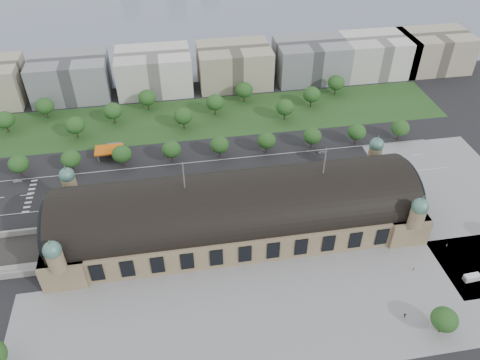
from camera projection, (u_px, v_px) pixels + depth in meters
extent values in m
plane|color=black|center=(237.00, 229.00, 197.25)|extent=(900.00, 900.00, 0.00)
cube|color=#907E59|center=(237.00, 219.00, 193.51)|extent=(150.00, 40.00, 12.00)
cube|color=#907E59|center=(70.00, 238.00, 184.82)|extent=(16.00, 43.00, 12.00)
cube|color=#907E59|center=(389.00, 201.00, 202.21)|extent=(16.00, 43.00, 12.00)
cylinder|color=black|center=(236.00, 208.00, 189.77)|extent=(144.00, 37.60, 37.60)
cylinder|color=black|center=(49.00, 225.00, 179.05)|extent=(1.20, 32.00, 32.00)
cylinder|color=black|center=(406.00, 185.00, 198.00)|extent=(1.20, 32.00, 32.00)
cylinder|color=#907E59|center=(70.00, 186.00, 194.77)|extent=(6.00, 6.00, 8.00)
sphere|color=slate|center=(67.00, 175.00, 191.35)|extent=(6.40, 6.40, 6.40)
cone|color=slate|center=(65.00, 167.00, 188.85)|extent=(1.00, 1.00, 2.50)
cylinder|color=#907E59|center=(375.00, 155.00, 212.16)|extent=(6.00, 6.00, 8.00)
sphere|color=slate|center=(377.00, 145.00, 208.73)|extent=(6.40, 6.40, 6.40)
cone|color=slate|center=(378.00, 137.00, 206.24)|extent=(1.00, 1.00, 2.50)
cylinder|color=#907E59|center=(56.00, 261.00, 162.39)|extent=(6.00, 6.00, 8.00)
sphere|color=slate|center=(52.00, 250.00, 158.97)|extent=(6.40, 6.40, 6.40)
cone|color=slate|center=(49.00, 242.00, 156.47)|extent=(1.00, 1.00, 2.50)
cylinder|color=#907E59|center=(417.00, 217.00, 179.78)|extent=(6.00, 6.00, 8.00)
sphere|color=slate|center=(420.00, 206.00, 176.35)|extent=(6.40, 6.40, 6.40)
cone|color=slate|center=(423.00, 198.00, 173.86)|extent=(1.00, 1.00, 2.50)
cylinder|color=#59595B|center=(184.00, 175.00, 175.02)|extent=(0.50, 0.50, 12.00)
cylinder|color=#59595B|center=(325.00, 161.00, 182.15)|extent=(0.50, 0.50, 12.00)
cube|color=gray|center=(285.00, 313.00, 164.63)|extent=(190.00, 48.00, 0.12)
cube|color=gray|center=(462.00, 203.00, 210.62)|extent=(56.00, 100.00, 0.12)
cube|color=black|center=(183.00, 179.00, 223.96)|extent=(260.00, 26.00, 0.10)
cube|color=#23461C|center=(185.00, 119.00, 267.01)|extent=(300.00, 45.00, 0.10)
cube|color=#D45B0C|center=(109.00, 150.00, 234.99)|extent=(14.00, 9.00, 0.70)
cube|color=#59595B|center=(115.00, 148.00, 241.81)|extent=(7.00, 5.00, 3.20)
cylinder|color=#59595B|center=(99.00, 151.00, 238.30)|extent=(0.50, 0.50, 4.40)
cylinder|color=#59595B|center=(121.00, 149.00, 239.73)|extent=(0.50, 0.50, 4.40)
cylinder|color=#59595B|center=(98.00, 158.00, 233.37)|extent=(0.50, 0.50, 4.40)
cylinder|color=#59595B|center=(121.00, 156.00, 234.79)|extent=(0.50, 0.50, 4.40)
cube|color=slate|center=(184.00, 2.00, 427.00)|extent=(700.00, 320.00, 0.08)
cube|color=gray|center=(71.00, 77.00, 281.93)|extent=(45.00, 32.00, 24.00)
cube|color=silver|center=(154.00, 71.00, 288.42)|extent=(45.00, 32.00, 24.00)
cube|color=tan|center=(234.00, 65.00, 294.90)|extent=(45.00, 32.00, 24.00)
cube|color=gray|center=(310.00, 60.00, 301.39)|extent=(45.00, 32.00, 24.00)
cube|color=silver|center=(377.00, 55.00, 307.23)|extent=(45.00, 32.00, 24.00)
cube|color=tan|center=(433.00, 51.00, 312.42)|extent=(45.00, 32.00, 24.00)
cylinder|color=#2D2116|center=(22.00, 173.00, 224.31)|extent=(0.70, 0.70, 4.32)
ellipsoid|color=#214819|center=(19.00, 164.00, 221.02)|extent=(9.60, 9.60, 8.16)
cylinder|color=#2D2116|center=(73.00, 168.00, 227.43)|extent=(0.70, 0.70, 4.32)
ellipsoid|color=#214819|center=(71.00, 159.00, 224.13)|extent=(9.60, 9.60, 8.16)
cylinder|color=#2D2116|center=(123.00, 163.00, 230.54)|extent=(0.70, 0.70, 4.32)
ellipsoid|color=#214819|center=(122.00, 154.00, 227.25)|extent=(9.60, 9.60, 8.16)
cylinder|color=#2D2116|center=(172.00, 158.00, 233.65)|extent=(0.70, 0.70, 4.32)
ellipsoid|color=#214819|center=(171.00, 149.00, 230.36)|extent=(9.60, 9.60, 8.16)
cylinder|color=#2D2116|center=(220.00, 153.00, 236.77)|extent=(0.70, 0.70, 4.32)
ellipsoid|color=#214819|center=(220.00, 145.00, 233.48)|extent=(9.60, 9.60, 8.16)
cylinder|color=#2D2116|center=(266.00, 149.00, 239.88)|extent=(0.70, 0.70, 4.32)
ellipsoid|color=#214819|center=(267.00, 140.00, 236.59)|extent=(9.60, 9.60, 8.16)
cylinder|color=#2D2116|center=(311.00, 145.00, 243.00)|extent=(0.70, 0.70, 4.32)
ellipsoid|color=#214819|center=(312.00, 136.00, 239.70)|extent=(9.60, 9.60, 8.16)
cylinder|color=#2D2116|center=(355.00, 140.00, 246.11)|extent=(0.70, 0.70, 4.32)
ellipsoid|color=#214819|center=(357.00, 132.00, 242.82)|extent=(9.60, 9.60, 8.16)
cylinder|color=#2D2116|center=(398.00, 136.00, 249.22)|extent=(0.70, 0.70, 4.32)
ellipsoid|color=#214819|center=(400.00, 128.00, 245.93)|extent=(9.60, 9.60, 8.16)
cylinder|color=#2D2116|center=(8.00, 129.00, 254.63)|extent=(0.70, 0.70, 4.68)
ellipsoid|color=#214819|center=(5.00, 120.00, 251.07)|extent=(10.40, 10.40, 8.84)
cylinder|color=#2D2116|center=(47.00, 115.00, 266.35)|extent=(0.70, 0.70, 4.68)
ellipsoid|color=#214819|center=(45.00, 106.00, 262.78)|extent=(10.40, 10.40, 8.84)
cylinder|color=#2D2116|center=(77.00, 134.00, 250.31)|extent=(0.70, 0.70, 4.68)
ellipsoid|color=#214819|center=(75.00, 125.00, 246.75)|extent=(10.40, 10.40, 8.84)
cylinder|color=#2D2116|center=(115.00, 120.00, 262.03)|extent=(0.70, 0.70, 4.68)
ellipsoid|color=#214819|center=(113.00, 111.00, 258.46)|extent=(10.40, 10.40, 8.84)
cylinder|color=#2D2116|center=(148.00, 106.00, 273.75)|extent=(0.70, 0.70, 4.68)
ellipsoid|color=#214819|center=(147.00, 98.00, 270.18)|extent=(10.40, 10.40, 8.84)
cylinder|color=#2D2116|center=(184.00, 125.00, 257.71)|extent=(0.70, 0.70, 4.68)
ellipsoid|color=#214819|center=(183.00, 116.00, 254.14)|extent=(10.40, 10.40, 8.84)
cylinder|color=#2D2116|center=(215.00, 111.00, 269.43)|extent=(0.70, 0.70, 4.68)
ellipsoid|color=#214819|center=(215.00, 102.00, 265.86)|extent=(10.40, 10.40, 8.84)
cylinder|color=#2D2116|center=(244.00, 99.00, 281.14)|extent=(0.70, 0.70, 4.68)
ellipsoid|color=#214819|center=(244.00, 90.00, 277.58)|extent=(10.40, 10.40, 8.84)
cylinder|color=#2D2116|center=(284.00, 116.00, 265.10)|extent=(0.70, 0.70, 4.68)
ellipsoid|color=#214819|center=(285.00, 107.00, 261.54)|extent=(10.40, 10.40, 8.84)
cylinder|color=#2D2116|center=(311.00, 103.00, 276.82)|extent=(0.70, 0.70, 4.68)
ellipsoid|color=#214819|center=(312.00, 94.00, 273.25)|extent=(10.40, 10.40, 8.84)
cylinder|color=#2D2116|center=(335.00, 91.00, 288.54)|extent=(0.70, 0.70, 4.68)
ellipsoid|color=#214819|center=(336.00, 83.00, 284.97)|extent=(10.40, 10.40, 8.84)
cylinder|color=#2D2116|center=(441.00, 328.00, 157.55)|extent=(0.70, 0.70, 3.96)
ellipsoid|color=#214819|center=(444.00, 319.00, 154.53)|extent=(9.00, 9.00, 7.65)
imported|color=gray|center=(18.00, 181.00, 221.96)|extent=(4.01, 1.76, 1.28)
imported|color=black|center=(97.00, 195.00, 213.52)|extent=(6.01, 3.30, 1.60)
imported|color=maroon|center=(148.00, 182.00, 221.12)|extent=(4.49, 2.06, 1.27)
imported|color=#171B40|center=(268.00, 173.00, 226.25)|extent=(4.70, 1.96, 1.59)
imported|color=#575A5F|center=(322.00, 152.00, 240.13)|extent=(4.36, 1.84, 1.40)
imported|color=silver|center=(404.00, 167.00, 230.15)|extent=(5.56, 3.09, 1.47)
imported|color=black|center=(76.00, 213.00, 204.22)|extent=(4.10, 3.23, 1.30)
imported|color=maroon|center=(88.00, 206.00, 207.66)|extent=(6.41, 4.99, 1.62)
imported|color=#171C41|center=(65.00, 214.00, 203.55)|extent=(5.65, 4.50, 1.53)
imported|color=#53555A|center=(103.00, 204.00, 208.79)|extent=(4.24, 3.11, 1.34)
imported|color=silver|center=(161.00, 203.00, 208.94)|extent=(4.87, 4.14, 1.58)
imported|color=#919599|center=(188.00, 201.00, 210.59)|extent=(5.04, 4.18, 1.28)
imported|color=black|center=(151.00, 205.00, 208.42)|extent=(5.20, 4.74, 1.46)
imported|color=#A9341B|center=(193.00, 188.00, 215.83)|extent=(11.84, 3.29, 3.27)
imported|color=beige|center=(208.00, 182.00, 219.52)|extent=(11.62, 3.11, 3.21)
imported|color=silver|center=(301.00, 174.00, 224.25)|extent=(13.23, 4.04, 3.63)
cube|color=silver|center=(472.00, 278.00, 175.32)|extent=(6.13, 2.73, 2.60)
cube|color=silver|center=(466.00, 279.00, 175.19)|extent=(1.72, 2.29, 1.80)
imported|color=gray|center=(414.00, 269.00, 179.19)|extent=(0.80, 0.51, 1.55)
imported|color=gray|center=(447.00, 245.00, 188.85)|extent=(0.67, 0.98, 1.86)
imported|color=gray|center=(405.00, 316.00, 162.55)|extent=(1.07, 1.37, 1.94)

